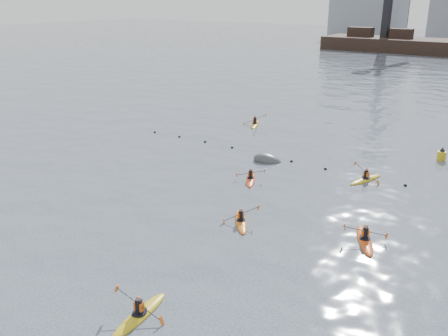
{
  "coord_description": "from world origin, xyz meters",
  "views": [
    {
      "loc": [
        14.21,
        -10.4,
        12.62
      ],
      "look_at": [
        -1.22,
        11.74,
        2.8
      ],
      "focal_mm": 38.0,
      "sensor_mm": 36.0,
      "label": 1
    }
  ],
  "objects": [
    {
      "name": "kayaker_3",
      "position": [
        4.33,
        21.8,
        0.1
      ],
      "size": [
        2.25,
        3.39,
        1.31
      ],
      "rotation": [
        0.0,
        0.0,
        -0.33
      ],
      "color": "gold",
      "rests_on": "ground"
    },
    {
      "name": "mooring_buoy",
      "position": [
        -3.63,
        21.41,
        0.0
      ],
      "size": [
        2.89,
        2.18,
        1.66
      ],
      "primitive_type": "ellipsoid",
      "rotation": [
        0.0,
        0.21,
        0.34
      ],
      "color": "#424548",
      "rests_on": "ground"
    },
    {
      "name": "kayaker_4",
      "position": [
        7.39,
        12.85,
        0.11
      ],
      "size": [
        2.3,
        3.47,
        1.14
      ],
      "rotation": [
        0.0,
        0.0,
        3.63
      ],
      "color": "#CB4813",
      "rests_on": "ground"
    },
    {
      "name": "float_line",
      "position": [
        -0.5,
        22.53,
        0.03
      ],
      "size": [
        33.24,
        0.73,
        0.24
      ],
      "color": "black",
      "rests_on": "ground"
    },
    {
      "name": "ground",
      "position": [
        0.0,
        0.0,
        0.0
      ],
      "size": [
        400.0,
        400.0,
        0.0
      ],
      "primitive_type": "plane",
      "color": "#313C47",
      "rests_on": "ground"
    },
    {
      "name": "kayaker_2",
      "position": [
        -2.58,
        17.07,
        0.1
      ],
      "size": [
        2.13,
        3.08,
        1.03
      ],
      "rotation": [
        0.0,
        0.0,
        0.52
      ],
      "color": "#EB4416",
      "rests_on": "ground"
    },
    {
      "name": "kayaker_1",
      "position": [
        1.88,
        1.12,
        0.11
      ],
      "size": [
        2.43,
        3.57,
        1.33
      ],
      "rotation": [
        0.0,
        0.0,
        0.12
      ],
      "color": "gold",
      "rests_on": "ground"
    },
    {
      "name": "kayaker_0",
      "position": [
        0.59,
        10.88,
        0.1
      ],
      "size": [
        2.51,
        2.95,
        1.25
      ],
      "rotation": [
        0.0,
        0.0,
        0.66
      ],
      "color": "orange",
      "rests_on": "ground"
    },
    {
      "name": "kayaker_5",
      "position": [
        -10.48,
        30.64,
        0.11
      ],
      "size": [
        2.3,
        3.5,
        1.42
      ],
      "rotation": [
        0.0,
        0.0,
        0.43
      ],
      "color": "gold",
      "rests_on": "ground"
    },
    {
      "name": "nav_buoy",
      "position": [
        7.84,
        29.78,
        0.38
      ],
      "size": [
        0.69,
        0.69,
        1.26
      ],
      "color": "gold",
      "rests_on": "ground"
    }
  ]
}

